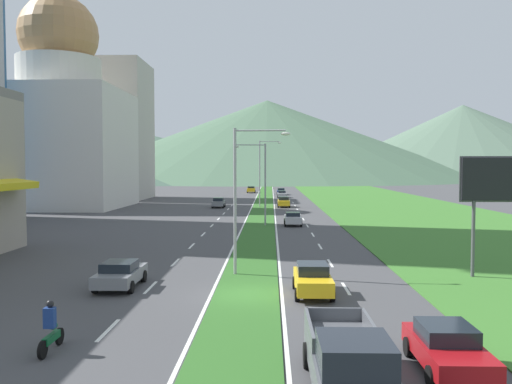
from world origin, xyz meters
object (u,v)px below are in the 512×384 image
Objects in this scene: billboard_roadside at (505,186)px; car_8 at (293,219)px; pickup_truck_0 at (347,360)px; car_0 at (219,203)px; car_5 at (120,274)px; car_2 at (447,347)px; motorcycle_rider at (51,330)px; street_lamp_near at (242,190)px; car_4 at (282,194)px; street_lamp_far at (262,169)px; street_lamp_mid at (261,178)px; car_7 at (284,202)px; car_1 at (281,191)px; car_6 at (313,279)px; car_3 at (251,189)px.

billboard_roadside reaches higher than car_8.
car_0 is at bearing -171.26° from pickup_truck_0.
car_0 is at bearing 0.14° from car_5.
car_8 is at bearing -175.58° from car_2.
car_2 reaches higher than car_5.
car_2 is 13.06m from motorcycle_rider.
car_0 is (-6.32, 49.85, -4.22)m from street_lamp_near.
street_lamp_far is at bearing -8.38° from car_4.
street_lamp_mid is 26.19m from car_7.
motorcycle_rider is (-9.81, -99.42, -0.01)m from car_1.
car_4 is at bearing 98.23° from billboard_roadside.
car_0 is at bearing -15.68° from car_1.
car_4 is (10.26, 25.74, -0.04)m from car_0.
car_1 is 35.35m from car_7.
car_0 is at bearing 112.93° from billboard_roadside.
car_4 is 1.12× the size of car_5.
street_lamp_mid reaches higher than car_5.
billboard_roadside is 24.66m from motorcycle_rider.
car_4 is 1.17× the size of car_6.
car_6 is (-11.17, -4.24, -4.48)m from billboard_roadside.
car_1 is 2.37× the size of motorcycle_rider.
street_lamp_near is at bearing -166.65° from pickup_truck_0.
car_3 is 107.91m from motorcycle_rider.
street_lamp_near is 4.28× the size of motorcycle_rider.
car_6 is at bearing -49.18° from motorcycle_rider.
car_1 is at bearing -5.64° from motorcycle_rider.
street_lamp_near is 2.08× the size of car_0.
car_1 is at bearing 179.90° from pickup_truck_0.
car_7 is (6.69, -43.81, 0.01)m from car_3.
car_4 is at bearing -160.33° from car_3.
street_lamp_far is at bearing -171.58° from car_8.
street_lamp_mid is 2.07× the size of car_5.
car_5 is 16.16m from pickup_truck_0.
pickup_truck_0 reaches higher than car_2.
billboard_roadside is at bearing -58.91° from motorcycle_rider.
motorcycle_rider reaches higher than car_6.
car_5 is 2.12× the size of motorcycle_rider.
street_lamp_far is at bearing -88.77° from car_7.
car_1 is (-10.95, 86.90, -4.50)m from billboard_roadside.
car_0 is at bearing -168.11° from car_2.
street_lamp_far is 67.40m from pickup_truck_0.
street_lamp_near is at bearing -24.36° from motorcycle_rider.
street_lamp_mid reaches higher than car_8.
street_lamp_near is 0.83× the size of street_lamp_far.
car_8 is at bearing -14.31° from motorcycle_rider.
motorcycle_rider reaches higher than car_5.
car_1 is 1.12× the size of car_7.
car_2 is (3.18, -100.71, -0.02)m from car_1.
street_lamp_far is 2.44× the size of car_5.
street_lamp_mid is 2.07× the size of car_7.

